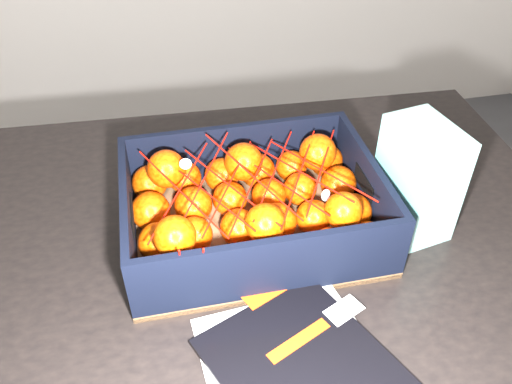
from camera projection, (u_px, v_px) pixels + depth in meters
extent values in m
cube|color=black|center=(236.00, 235.00, 0.93)|extent=(1.24, 0.86, 0.04)
cylinder|color=black|center=(3.00, 279.00, 1.35)|extent=(0.06, 0.06, 0.71)
cylinder|color=black|center=(404.00, 218.00, 1.52)|extent=(0.06, 0.06, 0.71)
cube|color=#BBBBB6|center=(310.00, 381.00, 0.68)|extent=(0.26, 0.32, 0.01)
cube|color=black|center=(314.00, 377.00, 0.68)|extent=(0.30, 0.34, 0.01)
cube|color=#FF3D0D|center=(262.00, 286.00, 0.79)|extent=(0.09, 0.08, 0.00)
cube|color=white|center=(344.00, 310.00, 0.76)|extent=(0.06, 0.05, 0.00)
cube|color=#FF3D0D|center=(299.00, 340.00, 0.72)|extent=(0.10, 0.06, 0.00)
cube|color=olive|center=(252.00, 228.00, 0.91)|extent=(0.41, 0.31, 0.01)
cube|color=black|center=(236.00, 153.00, 0.99)|extent=(0.41, 0.01, 0.12)
cube|color=black|center=(273.00, 270.00, 0.76)|extent=(0.41, 0.01, 0.12)
cube|color=black|center=(129.00, 221.00, 0.84)|extent=(0.01, 0.29, 0.12)
cube|color=black|center=(367.00, 188.00, 0.91)|extent=(0.01, 0.29, 0.12)
sphere|color=#D73E04|center=(161.00, 274.00, 0.78)|extent=(0.06, 0.06, 0.06)
sphere|color=#D73E04|center=(158.00, 242.00, 0.83)|extent=(0.06, 0.06, 0.06)
sphere|color=#D73E04|center=(151.00, 211.00, 0.89)|extent=(0.07, 0.07, 0.07)
sphere|color=#D73E04|center=(150.00, 183.00, 0.95)|extent=(0.06, 0.06, 0.06)
sphere|color=#D73E04|center=(201.00, 271.00, 0.78)|extent=(0.07, 0.07, 0.07)
sphere|color=#D73E04|center=(194.00, 235.00, 0.84)|extent=(0.06, 0.06, 0.06)
sphere|color=#D73E04|center=(193.00, 205.00, 0.90)|extent=(0.06, 0.06, 0.06)
sphere|color=#D73E04|center=(185.00, 178.00, 0.96)|extent=(0.06, 0.06, 0.06)
sphere|color=#D73E04|center=(246.00, 262.00, 0.80)|extent=(0.06, 0.06, 0.06)
sphere|color=#D73E04|center=(239.00, 228.00, 0.85)|extent=(0.06, 0.06, 0.06)
sphere|color=#D73E04|center=(230.00, 199.00, 0.91)|extent=(0.06, 0.06, 0.06)
sphere|color=#D73E04|center=(222.00, 175.00, 0.96)|extent=(0.06, 0.06, 0.06)
sphere|color=#D73E04|center=(287.00, 256.00, 0.81)|extent=(0.06, 0.06, 0.06)
sphere|color=#D73E04|center=(277.00, 222.00, 0.86)|extent=(0.06, 0.06, 0.06)
sphere|color=#D73E04|center=(269.00, 196.00, 0.92)|extent=(0.06, 0.06, 0.06)
sphere|color=#D73E04|center=(258.00, 171.00, 0.97)|extent=(0.06, 0.06, 0.06)
sphere|color=#D73E04|center=(330.00, 247.00, 0.82)|extent=(0.06, 0.06, 0.06)
sphere|color=#D73E04|center=(313.00, 217.00, 0.87)|extent=(0.06, 0.06, 0.06)
sphere|color=#D73E04|center=(300.00, 189.00, 0.93)|extent=(0.06, 0.06, 0.06)
sphere|color=#D73E04|center=(291.00, 166.00, 0.98)|extent=(0.06, 0.06, 0.06)
sphere|color=#D73E04|center=(369.00, 243.00, 0.83)|extent=(0.07, 0.07, 0.07)
sphere|color=#D73E04|center=(353.00, 212.00, 0.88)|extent=(0.06, 0.06, 0.06)
sphere|color=#D73E04|center=(338.00, 183.00, 0.94)|extent=(0.06, 0.06, 0.06)
sphere|color=#D73E04|center=(326.00, 161.00, 1.00)|extent=(0.06, 0.06, 0.06)
sphere|color=#D73E04|center=(175.00, 236.00, 0.77)|extent=(0.06, 0.06, 0.06)
sphere|color=#D73E04|center=(166.00, 169.00, 0.89)|extent=(0.07, 0.07, 0.07)
sphere|color=#D73E04|center=(265.00, 223.00, 0.79)|extent=(0.06, 0.06, 0.06)
sphere|color=#D73E04|center=(244.00, 162.00, 0.91)|extent=(0.07, 0.07, 0.07)
sphere|color=#D73E04|center=(343.00, 211.00, 0.81)|extent=(0.06, 0.06, 0.06)
sphere|color=#D73E04|center=(318.00, 152.00, 0.93)|extent=(0.07, 0.07, 0.07)
cylinder|color=red|center=(181.00, 192.00, 0.82)|extent=(0.12, 0.22, 0.02)
cylinder|color=red|center=(206.00, 192.00, 0.83)|extent=(0.12, 0.22, 0.01)
cylinder|color=red|center=(230.00, 185.00, 0.83)|extent=(0.12, 0.22, 0.01)
cylinder|color=red|center=(251.00, 175.00, 0.84)|extent=(0.12, 0.22, 0.03)
cylinder|color=red|center=(275.00, 179.00, 0.85)|extent=(0.12, 0.22, 0.01)
cylinder|color=red|center=(297.00, 170.00, 0.86)|extent=(0.12, 0.22, 0.02)
cylinder|color=red|center=(320.00, 169.00, 0.87)|extent=(0.12, 0.22, 0.02)
cylinder|color=red|center=(180.00, 189.00, 0.83)|extent=(0.12, 0.22, 0.01)
cylinder|color=red|center=(204.00, 180.00, 0.83)|extent=(0.12, 0.22, 0.03)
cylinder|color=red|center=(229.00, 185.00, 0.84)|extent=(0.12, 0.22, 0.01)
cylinder|color=red|center=(253.00, 183.00, 0.84)|extent=(0.12, 0.22, 0.01)
cylinder|color=red|center=(274.00, 172.00, 0.85)|extent=(0.12, 0.22, 0.00)
cylinder|color=red|center=(299.00, 176.00, 0.85)|extent=(0.12, 0.22, 0.02)
cylinder|color=red|center=(321.00, 169.00, 0.86)|extent=(0.12, 0.22, 0.01)
cylinder|color=red|center=(181.00, 264.00, 0.73)|extent=(0.00, 0.03, 0.09)
cylinder|color=red|center=(202.00, 261.00, 0.74)|extent=(0.01, 0.04, 0.08)
cube|color=white|center=(418.00, 179.00, 0.87)|extent=(0.11, 0.14, 0.19)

